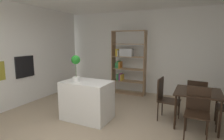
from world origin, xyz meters
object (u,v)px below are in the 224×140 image
Objects in this scene: built_in_oven at (25,67)px; dining_chair_far at (197,95)px; potted_plant_on_island at (76,65)px; dining_chair_island_side at (165,96)px; open_bookshelf at (127,61)px; dining_table at (198,95)px; dining_chair_near at (197,108)px; kitchen_island at (87,100)px.

dining_chair_far is (4.45, 1.11, -0.55)m from built_in_oven.
potted_plant_on_island reaches higher than built_in_oven.
built_in_oven is at bearing 104.77° from dining_chair_island_side.
open_bookshelf is 2.33× the size of dining_table.
potted_plant_on_island is at bearing -96.68° from open_bookshelf.
dining_chair_near is (4.46, 0.15, -0.53)m from built_in_oven.
dining_chair_near is (2.52, 0.37, -0.71)m from potted_plant_on_island.
kitchen_island is 1.16× the size of dining_chair_near.
dining_chair_island_side reaches higher than dining_table.
potted_plant_on_island is 2.93m from dining_chair_far.
dining_chair_island_side is at bearing 24.55° from kitchen_island.
dining_chair_island_side is at bearing 179.19° from dining_table.
kitchen_island is at bearing 33.77° from dining_chair_far.
kitchen_island is 2.61m from dining_chair_far.
dining_chair_near is at bearing 96.55° from dining_chair_far.
dining_chair_far is at bearing 27.90° from potted_plant_on_island.
kitchen_island is 0.51× the size of open_bookshelf.
open_bookshelf is 2.40× the size of dining_chair_far.
dining_chair_near is at bearing -89.65° from dining_table.
dining_table is 0.95× the size of dining_chair_island_side.
dining_chair_near is (0.69, -0.49, -0.01)m from dining_chair_island_side.
kitchen_island is at bearing -2.86° from built_in_oven.
built_in_oven reaches higher than dining_chair_near.
dining_chair_island_side is at bearing -45.82° from open_bookshelf.
dining_chair_island_side is at bearing 24.88° from potted_plant_on_island.
open_bookshelf reaches higher than kitchen_island.
built_in_oven is 0.62× the size of dining_chair_island_side.
kitchen_island reaches higher than dining_table.
dining_chair_near is at bearing 1.93° from built_in_oven.
potted_plant_on_island is 0.67× the size of dining_chair_far.
open_bookshelf reaches higher than dining_chair_near.
potted_plant_on_island is 2.47m from open_bookshelf.
open_bookshelf is 3.11m from dining_chair_near.
dining_chair_near is at bearing -42.94° from open_bookshelf.
dining_chair_island_side reaches higher than dining_chair_far.
dining_chair_island_side reaches higher than dining_chair_near.
dining_chair_island_side is (3.77, 0.64, -0.53)m from built_in_oven.
dining_table is at bearing 8.01° from built_in_oven.
dining_table is at bearing -85.62° from dining_chair_island_side.
built_in_oven is 0.28× the size of open_bookshelf.
open_bookshelf is at bearing -20.86° from dining_chair_far.
built_in_oven reaches higher than dining_table.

